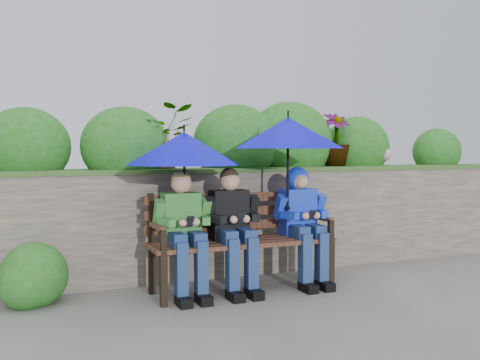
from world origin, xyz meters
name	(u,v)px	position (x,y,z in m)	size (l,w,h in m)	color
ground	(245,293)	(0.00, 0.00, 0.00)	(60.00, 60.00, 0.00)	#54554F
garden_backdrop	(181,204)	(-0.09, 1.61, 0.60)	(8.00, 2.87, 1.76)	#53514D
park_bench	(240,234)	(0.02, 0.15, 0.48)	(1.60, 0.47, 0.84)	black
boy_left	(184,226)	(-0.50, 0.08, 0.58)	(0.46, 0.53, 1.04)	#347B30
boy_middle	(233,223)	(-0.07, 0.08, 0.59)	(0.47, 0.55, 1.05)	black
boy_right	(302,215)	(0.60, 0.10, 0.63)	(0.46, 0.56, 1.05)	#132AB9
umbrella_left	(184,149)	(-0.49, 0.11, 1.22)	(0.96, 0.96, 0.76)	#0000C7
umbrella_right	(288,133)	(0.44, 0.07, 1.35)	(0.99, 0.99, 0.87)	#0000C7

